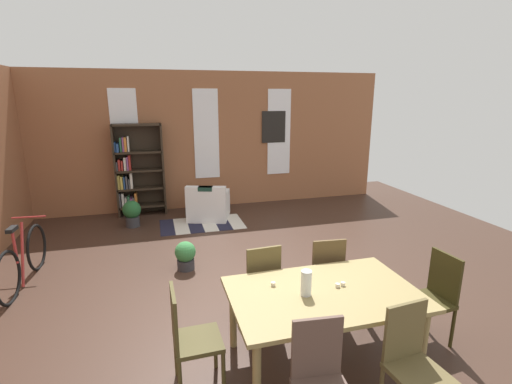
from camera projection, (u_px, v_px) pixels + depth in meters
ground_plane at (255, 292)px, 4.83m from camera, size 10.55×10.55×0.00m
back_wall_brick at (206, 141)px, 8.29m from camera, size 8.27×0.12×3.01m
window_pane_0 at (125, 137)px, 7.75m from camera, size 0.55×0.02×1.96m
window_pane_1 at (206, 134)px, 8.19m from camera, size 0.55×0.02×1.96m
window_pane_2 at (279, 132)px, 8.63m from camera, size 0.55×0.02×1.96m
dining_table at (324, 299)px, 3.42m from camera, size 1.73×1.09×0.74m
vase_on_table at (306, 283)px, 3.32m from camera, size 0.10×0.10×0.24m
tealight_candle_0 at (338, 285)px, 3.48m from camera, size 0.04×0.04×0.03m
tealight_candle_1 at (273, 284)px, 3.50m from camera, size 0.04×0.04×0.04m
tealight_candle_2 at (343, 284)px, 3.51m from camera, size 0.04×0.04×0.04m
dining_chair_far_left at (260, 281)px, 4.07m from camera, size 0.42×0.42×0.95m
dining_chair_near_right at (413, 361)px, 2.84m from camera, size 0.44×0.44×0.95m
dining_chair_head_right at (434, 295)px, 3.78m from camera, size 0.43×0.43×0.95m
dining_chair_far_right at (324, 272)px, 4.27m from camera, size 0.43×0.43×0.95m
dining_chair_near_left at (321, 381)px, 2.64m from camera, size 0.44×0.44×0.95m
dining_chair_head_left at (189, 336)px, 3.13m from camera, size 0.41×0.41×0.95m
bookshelf_tall at (136, 171)px, 7.79m from camera, size 0.99×0.33×1.93m
armchair_white at (209, 206)px, 7.68m from camera, size 1.01×1.01×0.75m
bicycle_second at (23, 260)px, 4.98m from camera, size 0.44×1.65×0.89m
potted_plant_by_shelf at (132, 213)px, 7.20m from camera, size 0.35×0.35×0.52m
potted_plant_corner at (185, 255)px, 5.43m from camera, size 0.30×0.30×0.43m
striped_rug at (202, 224)px, 7.39m from camera, size 1.63×0.95×0.01m
framed_picture at (274, 127)px, 8.55m from camera, size 0.56×0.03×0.72m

